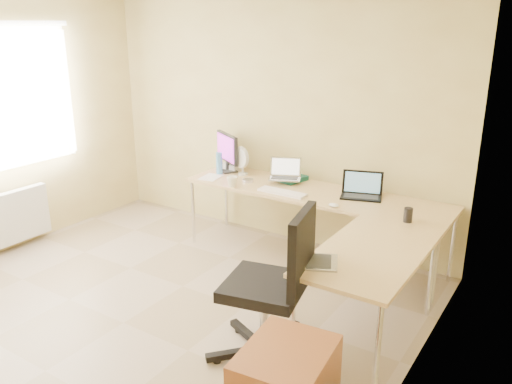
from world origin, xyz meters
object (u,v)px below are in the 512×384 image
Objects in this scene: laptop_black at (362,185)px; desk_fan at (243,162)px; laptop_return at (317,248)px; keyboard at (282,192)px; laptop_center at (285,169)px; desk_return at (368,296)px; mug at (232,181)px; water_bottle at (219,163)px; office_chair at (264,293)px; monitor at (227,152)px; desk_main at (312,226)px.

desk_fan is at bearing 161.56° from laptop_black.
laptop_black is 1.13× the size of laptop_return.
keyboard is at bearing -173.84° from laptop_black.
laptop_center is 0.83m from laptop_black.
laptop_black reaches higher than keyboard.
desk_return is 1.48m from keyboard.
laptop_black is at bearing -24.22° from laptop_center.
laptop_black is 3.40× the size of mug.
laptop_center is at bearing 12.98° from desk_fan.
laptop_black is (0.82, 0.00, -0.03)m from laptop_center.
laptop_return is (1.86, -1.37, -0.01)m from water_bottle.
laptop_return is (1.10, -1.47, -0.04)m from laptop_center.
keyboard is 1.51m from laptop_return.
desk_return is at bearing -32.29° from keyboard.
office_chair reaches higher than laptop_center.
laptop_center reaches higher than mug.
laptop_black is at bearing 3.46° from water_bottle.
laptop_return is at bearing -77.40° from laptop_center.
desk_fan is at bearing 22.95° from monitor.
laptop_return is at bearing -36.46° from water_bottle.
desk_fan is (-0.53, 0.02, -0.01)m from laptop_center.
laptop_return is at bearing -49.88° from keyboard.
laptop_center is at bearing 44.57° from mug.
laptop_return is (1.63, -1.49, -0.03)m from desk_fan.
water_bottle is (-2.10, 0.99, 0.48)m from desk_return.
desk_fan reaches higher than water_bottle.
desk_return is 2.37m from water_bottle.
desk_return is at bearing -15.20° from desk_fan.
laptop_center reaches higher than laptop_black.
desk_fan reaches higher than laptop_center.
water_bottle is 0.26m from desk_fan.
desk_return is 0.66m from laptop_return.
desk_main is at bearing 134.27° from desk_return.
desk_return is at bearing -22.12° from mug.
keyboard is 1.46× the size of laptop_return.
water_bottle is (-1.58, -0.10, 0.00)m from laptop_black.
keyboard is (0.90, -0.35, -0.20)m from monitor.
desk_fan is (0.23, -0.03, -0.07)m from monitor.
office_chair is at bearing -16.54° from monitor.
desk_main is 7.08× the size of laptop_black.
keyboard is at bearing -12.67° from water_bottle.
desk_main is 1.27m from monitor.
laptop_black is (-0.52, 1.08, 0.48)m from desk_return.
desk_return is at bearing 34.36° from office_chair.
monitor reaches higher than desk_fan.
monitor is 1.59m from laptop_black.
desk_fan is 0.25× the size of office_chair.
laptop_return is at bearing -36.26° from mug.
monitor is at bearing 151.62° from laptop_center.
office_chair is (-0.02, -1.66, -0.35)m from laptop_black.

